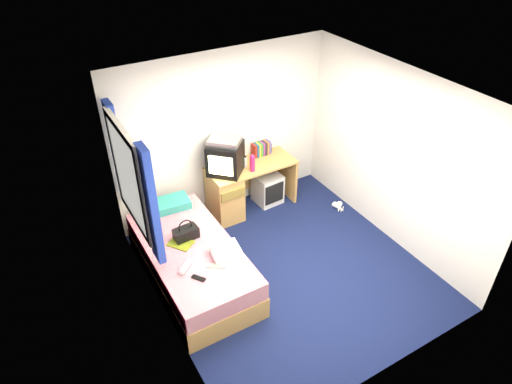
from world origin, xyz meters
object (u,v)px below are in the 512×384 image
towel (226,251)px  water_bottle (185,267)px  magazine (181,243)px  picture_frame (270,146)px  crt_tv (225,158)px  handbag (186,233)px  storage_cube (267,188)px  bed (193,263)px  vcr (225,141)px  pillow (170,204)px  pink_water_bottle (252,164)px  desk (235,189)px  aerosol_can (246,162)px  white_heels (339,208)px  colour_swatch_fan (216,266)px  remote_control (199,278)px

towel → water_bottle: bearing=178.2°
magazine → water_bottle: bearing=-105.7°
picture_frame → towel: (-1.54, -1.51, -0.23)m
crt_tv → handbag: (-0.96, -0.80, -0.35)m
storage_cube → crt_tv: (-0.69, 0.01, 0.74)m
crt_tv → towel: crt_tv is taller
bed → towel: 0.56m
crt_tv → vcr: vcr is taller
picture_frame → pillow: bearing=-153.5°
picture_frame → pink_water_bottle: (-0.52, -0.37, 0.05)m
storage_cube → water_bottle: 2.30m
crt_tv → water_bottle: size_ratio=3.05×
pillow → desk: size_ratio=0.39×
vcr → aerosol_can: (0.30, -0.03, -0.41)m
pink_water_bottle → white_heels: bearing=-27.0°
storage_cube → handbag: size_ratio=1.56×
handbag → storage_cube: bearing=22.1°
desk → storage_cube: bearing=-0.6°
colour_swatch_fan → white_heels: bearing=15.7°
picture_frame → aerosol_can: (-0.55, -0.23, 0.01)m
pillow → pink_water_bottle: (1.23, -0.05, 0.27)m
aerosol_can → crt_tv: bearing=175.3°
picture_frame → crt_tv: bearing=-150.4°
pink_water_bottle → desk: bearing=142.0°
bed → remote_control: size_ratio=12.50×
towel → aerosol_can: bearing=52.3°
vcr → water_bottle: vcr is taller
magazine → remote_control: size_ratio=1.75×
pink_water_bottle → towel: (-1.02, -1.14, -0.27)m
desk → aerosol_can: size_ratio=8.16×
storage_cube → white_heels: size_ratio=2.07×
vcr → towel: (-0.68, -1.31, -0.64)m
water_bottle → white_heels: (2.69, 0.53, -0.54)m
desk → remote_control: size_ratio=8.12×
aerosol_can → white_heels: size_ratio=0.70×
colour_swatch_fan → remote_control: (-0.26, -0.07, 0.00)m
desk → colour_swatch_fan: desk is taller
storage_cube → handbag: handbag is taller
aerosol_can → handbag: (-1.27, -0.77, -0.21)m
crt_tv → bed: bearing=-91.0°
pillow → colour_swatch_fan: size_ratio=2.28×
storage_cube → remote_control: bearing=-144.0°
pink_water_bottle → towel: 1.56m
crt_tv → pink_water_bottle: (0.34, -0.16, -0.11)m
pillow → vcr: vcr is taller
vcr → towel: bearing=-72.8°
aerosol_can → magazine: (-1.37, -0.84, -0.28)m
magazine → water_bottle: water_bottle is taller
bed → towel: towel is taller
bed → vcr: (0.98, 0.97, 0.97)m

